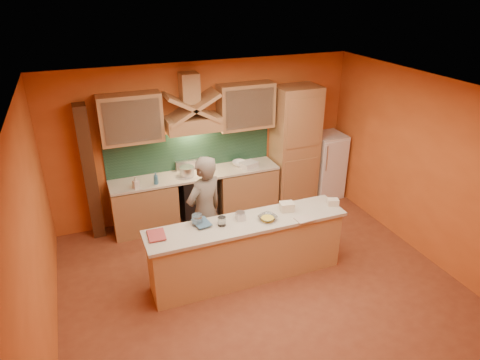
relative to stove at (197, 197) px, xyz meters
name	(u,v)px	position (x,y,z in m)	size (l,w,h in m)	color
floor	(261,286)	(0.30, -2.20, -0.45)	(5.50, 5.00, 0.01)	brown
ceiling	(266,95)	(0.30, -2.20, 2.35)	(5.50, 5.00, 0.01)	white
wall_back	(206,140)	(0.30, 0.30, 0.95)	(5.50, 0.02, 2.80)	#CF6128
wall_front	(390,335)	(0.30, -4.70, 0.95)	(5.50, 0.02, 2.80)	#CF6128
wall_left	(34,245)	(-2.45, -2.20, 0.95)	(0.02, 5.00, 2.80)	#CF6128
wall_right	(428,170)	(3.05, -2.20, 0.95)	(0.02, 5.00, 2.80)	#CF6128
base_cabinet_left	(145,207)	(-0.95, 0.00, -0.02)	(1.10, 0.60, 0.86)	tan
base_cabinet_right	(245,189)	(0.95, 0.00, -0.02)	(1.10, 0.60, 0.86)	tan
counter_top	(196,174)	(0.00, 0.00, 0.45)	(3.00, 0.62, 0.04)	beige
stove	(197,197)	(0.00, 0.00, 0.00)	(0.60, 0.58, 0.90)	black
backsplash	(191,150)	(0.00, 0.28, 0.80)	(3.00, 0.03, 0.70)	#1A392A
range_hood	(193,124)	(0.00, 0.05, 1.37)	(0.92, 0.50, 0.24)	tan
hood_chimney	(189,88)	(0.00, 0.15, 1.95)	(0.30, 0.30, 0.50)	tan
upper_cabinet_left	(131,118)	(-1.00, 0.12, 1.55)	(1.00, 0.35, 0.80)	tan
upper_cabinet_right	(246,106)	(1.00, 0.12, 1.55)	(1.00, 0.35, 0.80)	tan
pantry_column	(295,147)	(1.95, 0.00, 0.70)	(0.80, 0.60, 2.30)	tan
fridge	(326,165)	(2.70, 0.00, 0.20)	(0.58, 0.60, 1.30)	white
trim_column_left	(90,173)	(-1.75, 0.15, 0.70)	(0.20, 0.30, 2.30)	#472816
island_body	(247,251)	(0.20, -1.90, -0.01)	(2.80, 0.55, 0.88)	tan
island_top	(247,223)	(0.20, -1.90, 0.47)	(2.90, 0.62, 0.05)	beige
person	(205,212)	(-0.25, -1.33, 0.44)	(0.65, 0.43, 1.78)	#70665B
pot_large	(187,172)	(-0.17, -0.05, 0.54)	(0.25, 0.25, 0.17)	silver
pot_small	(206,167)	(0.22, 0.08, 0.53)	(0.21, 0.21, 0.15)	#ADACB3
soap_bottle_a	(136,182)	(-1.07, -0.21, 0.57)	(0.09, 0.10, 0.21)	silver
soap_bottle_b	(156,178)	(-0.74, -0.18, 0.58)	(0.08, 0.08, 0.21)	teal
bowl_back	(239,163)	(0.84, 0.04, 0.51)	(0.26, 0.26, 0.08)	white
dish_rack	(249,165)	(0.97, -0.10, 0.52)	(0.29, 0.22, 0.10)	silver
book_lower	(148,237)	(-1.18, -1.81, 0.51)	(0.23, 0.30, 0.03)	#AF3E40
book_upper	(195,225)	(-0.52, -1.76, 0.53)	(0.21, 0.28, 0.02)	#3C6284
jar_large	(197,220)	(-0.48, -1.73, 0.57)	(0.15, 0.15, 0.16)	white
jar_small	(222,221)	(-0.17, -1.86, 0.56)	(0.11, 0.11, 0.13)	silver
kitchen_scale	(240,216)	(0.13, -1.81, 0.54)	(0.12, 0.12, 0.10)	white
mixing_bowl	(268,218)	(0.48, -1.96, 0.53)	(0.25, 0.25, 0.06)	silver
cloth	(304,219)	(0.97, -2.15, 0.50)	(0.25, 0.18, 0.02)	beige
grocery_bag_a	(287,207)	(0.86, -1.82, 0.56)	(0.20, 0.16, 0.13)	beige
grocery_bag_b	(333,202)	(1.58, -1.93, 0.54)	(0.16, 0.12, 0.10)	beige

